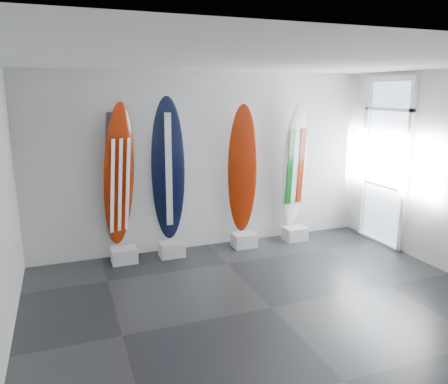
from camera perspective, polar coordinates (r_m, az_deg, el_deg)
name	(u,v)px	position (r m, az deg, el deg)	size (l,w,h in m)	color
floor	(271,308)	(5.72, 6.16, -14.83)	(6.00, 6.00, 0.00)	black
ceiling	(277,61)	(5.08, 7.01, 16.69)	(6.00, 6.00, 0.00)	white
wall_back	(207,162)	(7.47, -2.22, 3.99)	(6.00, 6.00, 0.00)	silver
wall_front	(446,271)	(3.28, 27.10, -9.21)	(6.00, 6.00, 0.00)	silver
display_block_usa	(124,255)	(7.19, -12.94, -8.09)	(0.40, 0.30, 0.24)	silver
surfboard_usa	(119,176)	(6.95, -13.58, 2.01)	(0.52, 0.08, 2.32)	maroon
display_block_navy	(172,249)	(7.32, -6.86, -7.46)	(0.40, 0.30, 0.24)	silver
surfboard_navy	(168,171)	(7.07, -7.33, 2.78)	(0.54, 0.08, 2.38)	black
display_block_swiss	(244,240)	(7.71, 2.64, -6.31)	(0.40, 0.30, 0.24)	silver
surfboard_swiss	(242,170)	(7.49, 2.43, 2.92)	(0.51, 0.08, 2.24)	maroon
display_block_italy	(295,234)	(8.15, 9.27, -5.40)	(0.40, 0.30, 0.24)	silver
surfboard_italy	(295,167)	(7.94, 9.24, 3.32)	(0.51, 0.08, 2.24)	white
wall_outlet	(61,243)	(7.35, -20.62, -6.24)	(0.09, 0.02, 0.13)	silver
glass_door	(385,165)	(8.14, 20.35, 3.40)	(0.12, 1.16, 2.85)	white
balcony	(437,208)	(9.23, 26.17, -1.95)	(2.80, 2.20, 1.20)	slate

